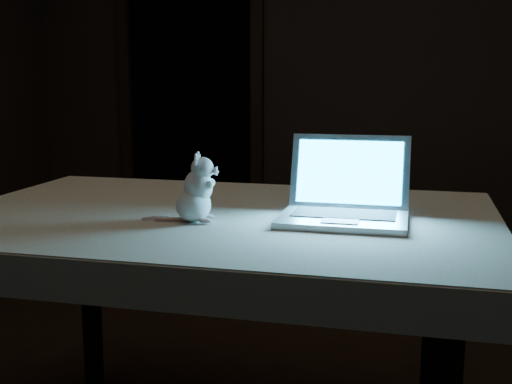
% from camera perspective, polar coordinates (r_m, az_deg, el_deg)
% --- Properties ---
extents(back_wall, '(4.50, 0.04, 2.60)m').
position_cam_1_polar(back_wall, '(4.28, 8.23, 11.07)').
color(back_wall, black).
rests_on(back_wall, ground).
extents(doorway, '(1.06, 0.36, 2.13)m').
position_cam_1_polar(doorway, '(4.56, -5.81, 8.12)').
color(doorway, black).
rests_on(doorway, back_wall).
extents(table, '(1.55, 1.03, 0.82)m').
position_cam_1_polar(table, '(2.06, -3.16, -13.26)').
color(table, black).
rests_on(table, floor).
extents(tablecloth, '(1.68, 1.16, 0.10)m').
position_cam_1_polar(tablecloth, '(1.89, -1.78, -3.73)').
color(tablecloth, beige).
rests_on(tablecloth, table).
extents(laptop, '(0.36, 0.32, 0.24)m').
position_cam_1_polar(laptop, '(1.79, 7.81, 1.03)').
color(laptop, '#B8B8BD').
rests_on(laptop, tablecloth).
extents(plush_mouse, '(0.15, 0.15, 0.19)m').
position_cam_1_polar(plush_mouse, '(1.80, -5.60, 0.39)').
color(plush_mouse, silver).
rests_on(plush_mouse, tablecloth).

